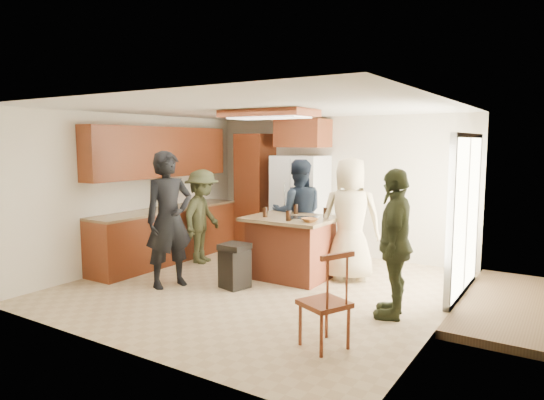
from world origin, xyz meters
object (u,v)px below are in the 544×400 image
Objects in this scene: person_side_right at (395,243)px; person_front_left at (169,219)px; person_behind_left at (298,213)px; refrigerator at (300,205)px; trash_bin at (235,265)px; person_behind_right at (350,219)px; kitchen_island at (291,247)px; person_counter at (202,216)px; spindle_chair at (326,304)px.

person_front_left is at bearing -92.89° from person_side_right.
refrigerator reaches higher than person_behind_left.
person_front_left is 1.13m from trash_bin.
person_behind_left is at bearing -40.98° from person_behind_right.
trash_bin is (0.25, -2.34, -0.58)m from refrigerator.
person_behind_left is at bearing 84.12° from trash_bin.
person_front_left is at bearing -133.76° from kitchen_island.
person_counter reaches higher than kitchen_island.
person_behind_left is at bearing -63.12° from refrigerator.
person_behind_right is 1.43× the size of kitchen_island.
refrigerator is at bearing 122.63° from spindle_chair.
person_front_left reaches higher than person_behind_left.
kitchen_island is (0.66, -1.48, -0.43)m from refrigerator.
person_counter is 1.60× the size of spindle_chair.
person_front_left is at bearing 14.15° from person_behind_right.
person_behind_left is at bearing 124.24° from spindle_chair.
person_counter is 1.83m from refrigerator.
person_front_left reaches higher than kitchen_island.
person_behind_left is 0.82m from kitchen_island.
spindle_chair is (1.56, -2.00, -0.02)m from kitchen_island.
person_side_right is at bearing 113.43° from person_behind_left.
spindle_chair reaches higher than trash_bin.
person_side_right is (2.10, -1.44, -0.01)m from person_behind_left.
refrigerator is at bearing -49.59° from person_counter.
person_behind_left is (0.98, 1.96, -0.08)m from person_front_left.
person_side_right is at bearing -22.67° from kitchen_island.
refrigerator reaches higher than person_side_right.
person_behind_right is 2.54m from spindle_chair.
person_behind_right is at bearing -95.28° from person_counter.
kitchen_island is at bearing -65.82° from refrigerator.
person_behind_left is 2.81× the size of trash_bin.
trash_bin is at bearing -41.34° from person_front_left.
refrigerator is at bearing -62.37° from person_behind_right.
person_front_left is 1.21× the size of person_counter.
kitchen_island is 2.03× the size of trash_bin.
person_behind_right reaches higher than person_counter.
person_behind_left is 1.11× the size of person_counter.
person_behind_left is at bearing -5.30° from person_front_left.
person_counter is at bearing 42.54° from person_front_left.
person_counter is at bearing -114.68° from person_side_right.
person_behind_right reaches higher than spindle_chair.
person_front_left is 1.10× the size of person_side_right.
person_behind_left is 1.78× the size of spindle_chair.
person_side_right is at bearing 107.47° from person_behind_right.
person_side_right reaches higher than person_counter.
person_behind_right is (1.05, -0.30, 0.03)m from person_behind_left.
refrigerator is 2.86× the size of trash_bin.
person_counter is 1.24× the size of kitchen_island.
trash_bin is (-1.21, -1.24, -0.60)m from person_behind_right.
person_counter is at bearing -126.06° from refrigerator.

